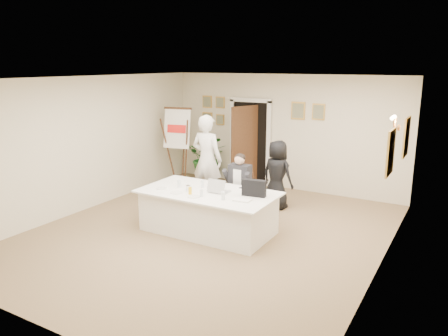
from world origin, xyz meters
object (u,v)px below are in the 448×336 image
standing_man (207,160)px  steel_jug (188,188)px  seated_man (239,186)px  laptop (220,184)px  conference_table (208,211)px  paper_stack (242,200)px  standing_woman (277,175)px  flip_chart (179,151)px  oj_glass (190,191)px  potted_palm (209,157)px  laptop_bag (254,188)px

standing_man → steel_jug: (0.61, -1.61, -0.16)m
seated_man → laptop: (0.03, -0.78, 0.24)m
conference_table → paper_stack: size_ratio=8.67×
conference_table → standing_woman: (0.55, 1.91, 0.35)m
flip_chart → standing_man: 1.59m
oj_glass → potted_palm: bearing=117.1°
potted_palm → laptop: bearing=-54.9°
laptop → oj_glass: (-0.38, -0.40, -0.07)m
flip_chart → laptop_bag: (3.13, -2.12, 0.02)m
laptop_bag → steel_jug: laptop_bag is taller
steel_jug → laptop: bearing=26.6°
oj_glass → laptop: bearing=46.3°
laptop → oj_glass: bearing=-133.9°
standing_man → laptop_bag: size_ratio=4.67×
seated_man → standing_man: (-1.10, 0.57, 0.31)m
seated_man → oj_glass: seated_man is taller
seated_man → steel_jug: seated_man is taller
conference_table → seated_man: bearing=79.2°
laptop_bag → steel_jug: (-1.17, -0.33, -0.09)m
paper_stack → oj_glass: (-0.98, -0.13, 0.05)m
standing_man → paper_stack: bearing=136.7°
standing_woman → steel_jug: (-0.87, -2.07, 0.09)m
potted_palm → oj_glass: (1.77, -3.45, 0.23)m
laptop → steel_jug: laptop is taller
flip_chart → laptop_bag: flip_chart is taller
flip_chart → laptop: (2.47, -2.19, 0.01)m
standing_woman → potted_palm: 2.79m
flip_chart → standing_woman: flip_chart is taller
laptop_bag → steel_jug: size_ratio=3.86×
flip_chart → seated_man: bearing=-29.9°
seated_man → potted_palm: (-2.12, 2.27, -0.06)m
standing_man → standing_woman: 1.57m
seated_man → laptop_bag: (0.68, -0.71, 0.25)m
laptop → laptop_bag: laptop_bag is taller
conference_table → laptop_bag: (0.85, 0.16, 0.53)m
paper_stack → seated_man: bearing=120.9°
standing_woman → laptop: size_ratio=4.01×
laptop → paper_stack: bearing=-24.2°
standing_woman → potted_palm: bearing=-14.4°
flip_chart → steel_jug: 3.14m
potted_palm → steel_jug: potted_palm is taller
seated_man → paper_stack: bearing=-72.1°
potted_palm → paper_stack: 4.32m
laptop_bag → paper_stack: bearing=-106.9°
potted_palm → laptop_bag: 4.11m
potted_palm → laptop_bag: potted_palm is taller
laptop_bag → oj_glass: 1.14m
potted_palm → laptop_bag: bearing=-46.8°
flip_chart → paper_stack: size_ratio=6.78×
seated_man → paper_stack: size_ratio=4.68×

